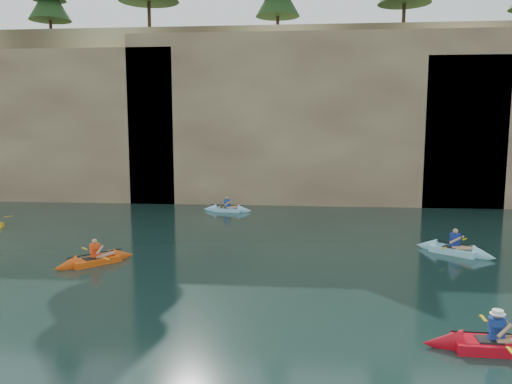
{
  "coord_description": "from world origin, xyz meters",
  "views": [
    {
      "loc": [
        1.4,
        -10.6,
        5.34
      ],
      "look_at": [
        -0.16,
        6.19,
        3.0
      ],
      "focal_mm": 35.0,
      "sensor_mm": 36.0,
      "label": 1
    }
  ],
  "objects": [
    {
      "name": "kayaker_ltblue_near",
      "position": [
        7.69,
        10.06,
        0.16
      ],
      "size": [
        3.08,
        2.66,
        1.31
      ],
      "rotation": [
        0.0,
        0.0,
        -0.67
      ],
      "color": "#92DEF5",
      "rests_on": "ground"
    },
    {
      "name": "kayaker_ltblue_mid",
      "position": [
        -3.1,
        19.0,
        0.14
      ],
      "size": [
        3.08,
        2.27,
        1.15
      ],
      "rotation": [
        0.0,
        0.0,
        -0.12
      ],
      "color": "#93DAF6",
      "rests_on": "ground"
    },
    {
      "name": "sea_cave_west",
      "position": [
        -18.0,
        21.95,
        2.0
      ],
      "size": [
        4.5,
        1.0,
        4.0
      ],
      "primitive_type": "cube",
      "color": "black",
      "rests_on": "ground"
    },
    {
      "name": "kayaker_orange",
      "position": [
        -6.42,
        7.25,
        0.15
      ],
      "size": [
        2.72,
        2.81,
        1.21
      ],
      "rotation": [
        0.0,
        0.0,
        0.81
      ],
      "color": "#EB520E",
      "rests_on": "ground"
    },
    {
      "name": "ground",
      "position": [
        0.0,
        0.0,
        0.0
      ],
      "size": [
        160.0,
        160.0,
        0.0
      ],
      "primitive_type": "plane",
      "color": "black",
      "rests_on": "ground"
    },
    {
      "name": "cliff_slab_center",
      "position": [
        2.0,
        22.6,
        5.7
      ],
      "size": [
        24.0,
        2.4,
        11.4
      ],
      "primitive_type": "cube",
      "color": "tan",
      "rests_on": "ground"
    },
    {
      "name": "sea_cave_center",
      "position": [
        -4.0,
        21.95,
        1.6
      ],
      "size": [
        3.5,
        1.0,
        3.2
      ],
      "primitive_type": "cube",
      "color": "black",
      "rests_on": "ground"
    },
    {
      "name": "cliff",
      "position": [
        0.0,
        30.0,
        6.0
      ],
      "size": [
        70.0,
        16.0,
        12.0
      ],
      "primitive_type": "cube",
      "color": "tan",
      "rests_on": "ground"
    },
    {
      "name": "sea_cave_east",
      "position": [
        10.0,
        21.95,
        2.25
      ],
      "size": [
        5.0,
        1.0,
        4.5
      ],
      "primitive_type": "cube",
      "color": "black",
      "rests_on": "ground"
    },
    {
      "name": "main_kayaker",
      "position": [
        6.0,
        1.02,
        0.17
      ],
      "size": [
        3.37,
        2.28,
        1.24
      ],
      "rotation": [
        0.0,
        0.0,
        -0.03
      ],
      "color": "red",
      "rests_on": "ground"
    }
  ]
}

